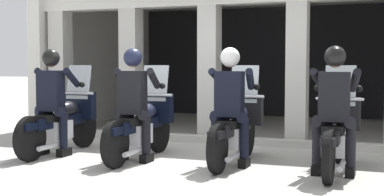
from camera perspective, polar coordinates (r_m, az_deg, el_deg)
The scene contains 11 objects.
ground_plane at distance 10.51m, azimuth 5.49°, elevation -3.88°, with size 80.00×80.00×0.00m, color #A8A59E.
station_building at distance 12.17m, azimuth 9.48°, elevation 6.16°, with size 9.07×5.37×3.02m.
kerb_strip at distance 9.20m, azimuth 5.56°, elevation -4.57°, with size 8.57×0.24×0.12m, color #B7B5AD.
motorcycle_far_left at distance 8.53m, azimuth -13.43°, elevation -2.31°, with size 0.62×2.04×1.35m.
police_officer_far_left at distance 8.26m, azimuth -14.58°, elevation 0.53°, with size 0.63×0.61×1.58m.
motorcycle_center_left at distance 7.83m, azimuth -5.24°, elevation -2.74°, with size 0.62×2.04×1.35m.
police_officer_center_left at distance 7.54m, azimuth -6.21°, elevation 0.35°, with size 0.63×0.61×1.58m.
motorcycle_center_right at distance 7.47m, azimuth 4.68°, elevation -3.04°, with size 0.62×2.04×1.35m.
police_officer_center_right at distance 7.16m, azimuth 4.06°, elevation 0.19°, with size 0.63×0.61×1.58m.
motorcycle_far_right at distance 7.09m, azimuth 15.03°, elevation -3.51°, with size 0.62×2.04×1.35m.
police_officer_far_right at distance 6.77m, azimuth 14.84°, elevation -0.11°, with size 0.63×0.61×1.58m.
Camera 1 is at (2.73, -7.06, 1.36)m, focal length 50.42 mm.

